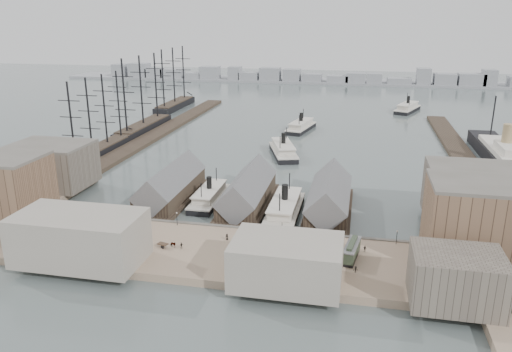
% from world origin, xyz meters
% --- Properties ---
extents(ground, '(900.00, 900.00, 0.00)m').
position_xyz_m(ground, '(0.00, 0.00, 0.00)').
color(ground, '#4B5756').
rests_on(ground, ground).
extents(quay, '(180.00, 30.00, 2.00)m').
position_xyz_m(quay, '(0.00, -20.00, 1.00)').
color(quay, gray).
rests_on(quay, ground).
extents(seawall, '(180.00, 1.20, 2.30)m').
position_xyz_m(seawall, '(0.00, -5.20, 1.15)').
color(seawall, '#59544C').
rests_on(seawall, ground).
extents(west_wharf, '(10.00, 220.00, 1.60)m').
position_xyz_m(west_wharf, '(-68.00, 100.00, 0.80)').
color(west_wharf, '#2D231C').
rests_on(west_wharf, ground).
extents(east_wharf, '(10.00, 180.00, 1.60)m').
position_xyz_m(east_wharf, '(78.00, 90.00, 0.80)').
color(east_wharf, '#2D231C').
rests_on(east_wharf, ground).
extents(ferry_shed_west, '(14.00, 42.00, 12.60)m').
position_xyz_m(ferry_shed_west, '(-26.00, 16.88, 4.64)').
color(ferry_shed_west, '#2D231C').
rests_on(ferry_shed_west, ground).
extents(ferry_shed_center, '(14.00, 42.00, 12.60)m').
position_xyz_m(ferry_shed_center, '(0.00, 16.88, 4.64)').
color(ferry_shed_center, '#2D231C').
rests_on(ferry_shed_center, ground).
extents(ferry_shed_east, '(14.00, 42.00, 12.60)m').
position_xyz_m(ferry_shed_east, '(26.00, 16.88, 4.64)').
color(ferry_shed_east, '#2D231C').
rests_on(ferry_shed_east, ground).
extents(warehouse_west_back, '(26.00, 20.00, 14.00)m').
position_xyz_m(warehouse_west_back, '(-70.00, 18.00, 9.00)').
color(warehouse_west_back, '#60564C').
rests_on(warehouse_west_back, west_land).
extents(warehouse_east_front, '(30.00, 18.00, 19.00)m').
position_xyz_m(warehouse_east_front, '(66.00, -12.00, 11.50)').
color(warehouse_east_front, brown).
rests_on(warehouse_east_front, east_land).
extents(warehouse_east_back, '(28.00, 20.00, 15.00)m').
position_xyz_m(warehouse_east_back, '(68.00, 15.00, 9.50)').
color(warehouse_east_back, '#60564C').
rests_on(warehouse_east_back, east_land).
extents(street_bldg_center, '(24.00, 16.00, 10.00)m').
position_xyz_m(street_bldg_center, '(20.00, -32.00, 7.00)').
color(street_bldg_center, gray).
rests_on(street_bldg_center, quay).
extents(street_bldg_west, '(30.00, 16.00, 12.00)m').
position_xyz_m(street_bldg_west, '(-30.00, -32.00, 8.00)').
color(street_bldg_west, gray).
rests_on(street_bldg_west, quay).
extents(street_bldg_east, '(18.00, 14.00, 11.00)m').
position_xyz_m(street_bldg_east, '(55.00, -33.00, 7.50)').
color(street_bldg_east, '#60564C').
rests_on(street_bldg_east, quay).
extents(lamp_post_far_w, '(0.44, 0.44, 3.92)m').
position_xyz_m(lamp_post_far_w, '(-45.00, -7.00, 4.71)').
color(lamp_post_far_w, black).
rests_on(lamp_post_far_w, quay).
extents(lamp_post_near_w, '(0.44, 0.44, 3.92)m').
position_xyz_m(lamp_post_near_w, '(-15.00, -7.00, 4.71)').
color(lamp_post_near_w, black).
rests_on(lamp_post_near_w, quay).
extents(lamp_post_near_e, '(0.44, 0.44, 3.92)m').
position_xyz_m(lamp_post_near_e, '(15.00, -7.00, 4.71)').
color(lamp_post_near_e, black).
rests_on(lamp_post_near_e, quay).
extents(lamp_post_far_e, '(0.44, 0.44, 3.92)m').
position_xyz_m(lamp_post_far_e, '(45.00, -7.00, 4.71)').
color(lamp_post_far_e, black).
rests_on(lamp_post_far_e, quay).
extents(far_shore, '(500.00, 40.00, 15.72)m').
position_xyz_m(far_shore, '(-2.07, 334.14, 3.91)').
color(far_shore, gray).
rests_on(far_shore, ground).
extents(ferry_docked_west, '(7.79, 25.98, 9.28)m').
position_xyz_m(ferry_docked_west, '(-13.00, 17.63, 2.17)').
color(ferry_docked_west, black).
rests_on(ferry_docked_west, ground).
extents(ferry_docked_east, '(9.10, 30.32, 10.83)m').
position_xyz_m(ferry_docked_east, '(13.00, 10.56, 2.54)').
color(ferry_docked_east, black).
rests_on(ferry_docked_east, ground).
extents(ferry_open_near, '(17.63, 31.14, 10.65)m').
position_xyz_m(ferry_open_near, '(1.70, 80.00, 2.50)').
color(ferry_open_near, black).
rests_on(ferry_open_near, ground).
extents(ferry_open_mid, '(14.08, 29.60, 10.17)m').
position_xyz_m(ferry_open_mid, '(3.24, 131.32, 2.38)').
color(ferry_open_mid, black).
rests_on(ferry_open_mid, ground).
extents(ferry_open_far, '(19.02, 31.17, 10.69)m').
position_xyz_m(ferry_open_far, '(63.25, 200.39, 2.51)').
color(ferry_open_far, black).
rests_on(ferry_open_far, ground).
extents(sailing_ship_near, '(8.37, 57.68, 34.42)m').
position_xyz_m(sailing_ship_near, '(-77.97, 65.32, 2.53)').
color(sailing_ship_near, black).
rests_on(sailing_ship_near, ground).
extents(sailing_ship_mid, '(9.59, 55.40, 39.42)m').
position_xyz_m(sailing_ship_mid, '(-78.61, 112.73, 2.82)').
color(sailing_ship_mid, black).
rests_on(sailing_ship_mid, ground).
extents(sailing_ship_far, '(9.55, 53.03, 39.24)m').
position_xyz_m(sailing_ship_far, '(-87.19, 182.19, 2.83)').
color(sailing_ship_far, black).
rests_on(sailing_ship_far, ground).
extents(ocean_steamer, '(12.02, 87.81, 17.56)m').
position_xyz_m(ocean_steamer, '(92.00, 81.36, 3.78)').
color(ocean_steamer, black).
rests_on(ocean_steamer, ground).
extents(tram, '(4.46, 11.19, 3.87)m').
position_xyz_m(tram, '(33.82, -17.59, 3.98)').
color(tram, black).
rests_on(tram, quay).
extents(horse_cart_left, '(4.75, 1.94, 1.58)m').
position_xyz_m(horse_cart_left, '(-39.05, -13.64, 2.80)').
color(horse_cart_left, black).
rests_on(horse_cart_left, quay).
extents(horse_cart_center, '(4.97, 2.43, 1.58)m').
position_xyz_m(horse_cart_center, '(-11.82, -20.89, 2.81)').
color(horse_cart_center, black).
rests_on(horse_cart_center, quay).
extents(horse_cart_right, '(4.64, 1.96, 1.43)m').
position_xyz_m(horse_cart_right, '(7.49, -22.42, 2.76)').
color(horse_cart_right, black).
rests_on(horse_cart_right, quay).
extents(pedestrian_0, '(0.76, 0.68, 1.73)m').
position_xyz_m(pedestrian_0, '(-46.47, -12.46, 2.86)').
color(pedestrian_0, black).
rests_on(pedestrian_0, quay).
extents(pedestrian_1, '(0.72, 0.86, 1.60)m').
position_xyz_m(pedestrian_1, '(-44.61, -21.50, 2.80)').
color(pedestrian_1, black).
rests_on(pedestrian_1, quay).
extents(pedestrian_2, '(1.07, 1.34, 1.80)m').
position_xyz_m(pedestrian_2, '(-27.80, -11.57, 2.90)').
color(pedestrian_2, black).
rests_on(pedestrian_2, quay).
extents(pedestrian_3, '(1.01, 0.91, 1.65)m').
position_xyz_m(pedestrian_3, '(-8.67, -20.87, 2.82)').
color(pedestrian_3, black).
rests_on(pedestrian_3, quay).
extents(pedestrian_4, '(0.96, 0.73, 1.76)m').
position_xyz_m(pedestrian_4, '(1.36, -13.56, 2.88)').
color(pedestrian_4, black).
rests_on(pedestrian_4, quay).
extents(pedestrian_5, '(0.65, 0.74, 1.68)m').
position_xyz_m(pedestrian_5, '(12.47, -17.80, 2.84)').
color(pedestrian_5, black).
rests_on(pedestrian_5, quay).
extents(pedestrian_6, '(1.06, 1.06, 1.73)m').
position_xyz_m(pedestrian_6, '(29.26, -9.87, 2.86)').
color(pedestrian_6, black).
rests_on(pedestrian_6, quay).
extents(pedestrian_7, '(1.19, 0.95, 1.62)m').
position_xyz_m(pedestrian_7, '(34.97, -24.51, 2.81)').
color(pedestrian_7, black).
rests_on(pedestrian_7, quay).
extents(pedestrian_8, '(1.01, 0.58, 1.61)m').
position_xyz_m(pedestrian_8, '(37.00, -13.05, 2.81)').
color(pedestrian_8, black).
rests_on(pedestrian_8, quay).
extents(pedestrian_9, '(0.82, 0.94, 1.63)m').
position_xyz_m(pedestrian_9, '(58.87, -19.45, 2.81)').
color(pedestrian_9, black).
rests_on(pedestrian_9, quay).
extents(pedestrian_10, '(0.99, 0.66, 1.56)m').
position_xyz_m(pedestrian_10, '(-55.21, -12.91, 2.78)').
color(pedestrian_10, black).
rests_on(pedestrian_10, quay).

